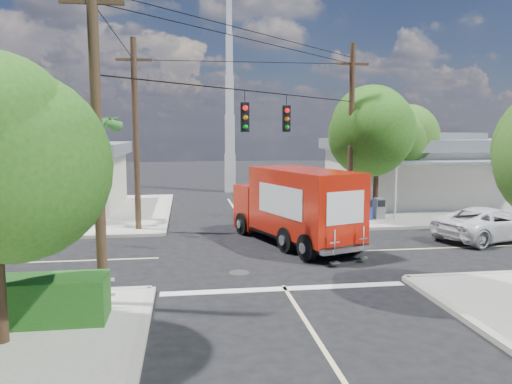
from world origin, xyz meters
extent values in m
plane|color=black|center=(0.00, 0.00, 0.00)|extent=(120.00, 120.00, 0.00)
cube|color=#A59F95|center=(11.00, 11.00, 0.07)|extent=(14.00, 14.00, 0.14)
cube|color=#A7A293|center=(4.00, 11.00, 0.07)|extent=(0.25, 14.00, 0.14)
cube|color=#A7A293|center=(11.00, 4.00, 0.07)|extent=(14.00, 0.25, 0.14)
cube|color=#A59F95|center=(-11.00, 11.00, 0.07)|extent=(14.00, 14.00, 0.14)
cube|color=#A7A293|center=(-4.00, 11.00, 0.07)|extent=(0.25, 14.00, 0.14)
cube|color=#A7A293|center=(-11.00, 4.00, 0.07)|extent=(14.00, 0.25, 0.14)
cube|color=beige|center=(0.00, 10.00, 0.01)|extent=(0.12, 12.00, 0.01)
cube|color=beige|center=(0.00, -10.00, 0.01)|extent=(0.12, 12.00, 0.01)
cube|color=beige|center=(10.00, 0.00, 0.01)|extent=(12.00, 0.12, 0.01)
cube|color=silver|center=(0.00, -4.30, 0.01)|extent=(7.50, 0.40, 0.01)
cube|color=beige|center=(12.50, 12.00, 1.84)|extent=(11.00, 8.00, 3.40)
cube|color=gray|center=(12.50, 12.00, 3.89)|extent=(11.80, 8.80, 0.70)
cube|color=gray|center=(12.50, 12.00, 4.39)|extent=(6.05, 4.40, 0.50)
cube|color=gray|center=(12.50, 7.10, 3.04)|extent=(9.90, 1.80, 0.15)
cylinder|color=silver|center=(8.10, 6.30, 1.59)|extent=(0.12, 0.12, 2.90)
cube|color=beige|center=(-12.00, 12.50, 1.74)|extent=(10.00, 8.00, 3.20)
cube|color=gray|center=(-12.00, 12.50, 3.69)|extent=(10.80, 8.80, 0.70)
cube|color=gray|center=(-12.00, 12.50, 4.19)|extent=(5.50, 4.40, 0.50)
cube|color=gray|center=(-12.00, 7.60, 2.84)|extent=(9.00, 1.80, 0.15)
cylinder|color=silver|center=(-8.00, 6.80, 1.49)|extent=(0.12, 0.12, 2.70)
cube|color=silver|center=(0.50, 20.00, 1.50)|extent=(0.80, 0.80, 3.00)
cube|color=silver|center=(0.50, 20.00, 4.50)|extent=(0.70, 0.70, 3.00)
cube|color=silver|center=(0.50, 20.00, 7.50)|extent=(0.60, 0.60, 3.00)
cube|color=silver|center=(0.50, 20.00, 10.50)|extent=(0.50, 0.50, 3.00)
cube|color=silver|center=(0.50, 20.00, 13.50)|extent=(0.40, 0.40, 3.00)
sphere|color=#1E4D17|center=(-6.65, -7.80, 4.20)|extent=(3.25, 3.25, 3.25)
cylinder|color=#422D1C|center=(7.20, 6.80, 2.19)|extent=(0.28, 0.28, 4.10)
sphere|color=#1E4D17|center=(7.20, 6.80, 4.75)|extent=(4.10, 4.10, 4.10)
sphere|color=#1E4D17|center=(6.80, 7.00, 5.00)|extent=(3.33, 3.33, 3.33)
sphere|color=#1E4D17|center=(7.55, 6.50, 4.62)|extent=(3.58, 3.58, 3.58)
cylinder|color=#422D1C|center=(9.80, 9.00, 1.93)|extent=(0.28, 0.28, 3.58)
sphere|color=#295E1F|center=(9.80, 9.00, 4.17)|extent=(3.58, 3.58, 3.58)
sphere|color=#295E1F|center=(9.40, 9.20, 4.40)|extent=(2.91, 2.91, 2.91)
sphere|color=#295E1F|center=(10.15, 8.70, 4.06)|extent=(3.14, 3.14, 3.14)
cylinder|color=#422D1C|center=(-7.50, 7.50, 2.64)|extent=(0.24, 0.24, 5.00)
cone|color=#2F7027|center=(-6.60, 7.50, 5.24)|extent=(0.50, 2.06, 0.98)
cone|color=#2F7027|center=(-6.94, 8.20, 5.24)|extent=(1.92, 1.68, 0.98)
cone|color=#2F7027|center=(-7.70, 8.38, 5.24)|extent=(2.12, 0.95, 0.98)
cone|color=#2F7027|center=(-8.31, 7.89, 5.24)|extent=(1.34, 2.07, 0.98)
cone|color=#2F7027|center=(-8.31, 7.11, 5.24)|extent=(1.34, 2.07, 0.98)
cone|color=#2F7027|center=(-7.70, 6.62, 5.24)|extent=(2.12, 0.95, 0.98)
cone|color=#2F7027|center=(-6.94, 6.80, 5.24)|extent=(1.92, 1.68, 0.98)
cylinder|color=#422D1C|center=(-9.50, 9.00, 2.44)|extent=(0.24, 0.24, 4.60)
cone|color=#2F7027|center=(-8.60, 9.00, 4.84)|extent=(0.50, 2.06, 0.98)
cone|color=#2F7027|center=(-8.94, 9.70, 4.84)|extent=(1.92, 1.68, 0.98)
cone|color=#2F7027|center=(-9.70, 9.88, 4.84)|extent=(2.12, 0.95, 0.98)
cone|color=#2F7027|center=(-10.31, 9.39, 4.84)|extent=(1.34, 2.07, 0.98)
cone|color=#2F7027|center=(-10.31, 8.61, 4.84)|extent=(1.34, 2.07, 0.98)
cone|color=#2F7027|center=(-9.70, 8.12, 4.84)|extent=(2.12, 0.95, 0.98)
cone|color=#2F7027|center=(-8.94, 8.30, 4.84)|extent=(1.92, 1.68, 0.98)
cylinder|color=#473321|center=(-5.20, -5.20, 4.50)|extent=(0.28, 0.28, 9.00)
cube|color=#473321|center=(-5.20, -5.20, 8.00)|extent=(1.60, 0.12, 0.12)
cylinder|color=#473321|center=(5.20, 5.20, 4.50)|extent=(0.28, 0.28, 9.00)
cube|color=#473321|center=(5.20, 5.20, 8.00)|extent=(1.60, 0.12, 0.12)
cylinder|color=#473321|center=(-5.20, 5.20, 4.50)|extent=(0.28, 0.28, 9.00)
cube|color=#473321|center=(-5.20, 5.20, 8.00)|extent=(1.60, 0.12, 0.12)
cylinder|color=black|center=(0.00, 0.00, 6.20)|extent=(10.43, 10.43, 0.04)
cube|color=black|center=(-0.80, -0.80, 5.25)|extent=(0.30, 0.24, 1.05)
sphere|color=red|center=(-0.80, -0.94, 5.58)|extent=(0.20, 0.20, 0.20)
cube|color=black|center=(1.10, 1.10, 5.25)|extent=(0.30, 0.24, 1.05)
sphere|color=red|center=(1.10, 0.96, 5.58)|extent=(0.20, 0.20, 0.20)
cube|color=silver|center=(-5.00, -5.60, 0.64)|extent=(0.09, 0.06, 1.00)
cube|color=red|center=(5.80, 6.20, 0.69)|extent=(0.50, 0.50, 1.10)
cube|color=#1F369E|center=(6.50, 6.20, 0.69)|extent=(0.50, 0.50, 1.10)
cube|color=slate|center=(7.20, 6.20, 0.69)|extent=(0.50, 0.50, 1.10)
cube|color=black|center=(1.54, 1.66, 0.51)|extent=(4.42, 7.47, 0.23)
cube|color=#BA1909|center=(0.59, 4.30, 1.24)|extent=(2.61, 2.22, 2.02)
cube|color=black|center=(0.37, 4.90, 1.61)|extent=(1.90, 0.87, 0.87)
cube|color=silver|center=(0.31, 5.08, 0.60)|extent=(2.03, 0.82, 0.32)
cube|color=#BA1909|center=(1.82, 0.88, 1.89)|extent=(3.97, 5.80, 2.67)
cube|color=white|center=(2.92, 1.28, 2.02)|extent=(1.14, 3.12, 1.20)
cube|color=white|center=(0.72, 0.48, 2.02)|extent=(1.14, 3.12, 1.20)
cube|color=white|center=(2.73, -1.65, 2.02)|extent=(1.56, 0.58, 1.20)
cube|color=silver|center=(2.77, -1.76, 0.51)|extent=(2.16, 0.96, 0.17)
cube|color=silver|center=(2.20, -2.09, 0.87)|extent=(0.41, 0.19, 0.92)
cube|color=silver|center=(3.42, -1.65, 0.87)|extent=(0.41, 0.19, 0.92)
cylinder|color=black|center=(-0.36, 3.81, 0.51)|extent=(0.62, 1.05, 1.01)
cylinder|color=black|center=(1.63, 4.53, 0.51)|extent=(0.62, 1.05, 1.01)
cylinder|color=black|center=(1.45, -1.21, 0.51)|extent=(0.62, 1.05, 1.01)
cylinder|color=black|center=(3.44, -0.49, 0.51)|extent=(0.62, 1.05, 1.01)
imported|color=silver|center=(10.25, 1.17, 0.72)|extent=(5.68, 3.90, 1.44)
camera|label=1|loc=(-2.93, -18.70, 4.77)|focal=35.00mm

